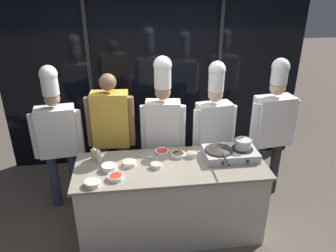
# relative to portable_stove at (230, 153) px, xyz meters

# --- Properties ---
(ground_plane) EXTENTS (24.00, 24.00, 0.00)m
(ground_plane) POSITION_rel_portable_stove_xyz_m (-0.68, -0.08, -0.96)
(ground_plane) COLOR brown
(window_wall_back) EXTENTS (4.49, 0.09, 2.70)m
(window_wall_back) POSITION_rel_portable_stove_xyz_m (-0.68, 1.66, 0.39)
(window_wall_back) COLOR black
(window_wall_back) RESTS_ON ground_plane
(demo_counter) EXTENTS (2.07, 0.78, 0.90)m
(demo_counter) POSITION_rel_portable_stove_xyz_m (-0.68, -0.08, -0.50)
(demo_counter) COLOR beige
(demo_counter) RESTS_ON ground_plane
(portable_stove) EXTENTS (0.59, 0.38, 0.11)m
(portable_stove) POSITION_rel_portable_stove_xyz_m (0.00, 0.00, 0.00)
(portable_stove) COLOR #B2B5BA
(portable_stove) RESTS_ON demo_counter
(frying_pan) EXTENTS (0.31, 0.54, 0.05)m
(frying_pan) POSITION_rel_portable_stove_xyz_m (-0.14, -0.00, 0.08)
(frying_pan) COLOR #38332D
(frying_pan) RESTS_ON portable_stove
(stock_pot) EXTENTS (0.21, 0.18, 0.11)m
(stock_pot) POSITION_rel_portable_stove_xyz_m (0.14, 0.00, 0.11)
(stock_pot) COLOR #B7BABF
(stock_pot) RESTS_ON portable_stove
(squeeze_bottle_oil) EXTENTS (0.06, 0.06, 0.15)m
(squeeze_bottle_oil) POSITION_rel_portable_stove_xyz_m (-1.51, 0.15, 0.02)
(squeeze_bottle_oil) COLOR beige
(squeeze_bottle_oil) RESTS_ON demo_counter
(squeeze_bottle_clear) EXTENTS (0.05, 0.05, 0.17)m
(squeeze_bottle_clear) POSITION_rel_portable_stove_xyz_m (-1.46, 0.08, 0.03)
(squeeze_bottle_clear) COLOR white
(squeeze_bottle_clear) RESTS_ON demo_counter
(prep_bowl_bell_pepper) EXTENTS (0.16, 0.16, 0.04)m
(prep_bowl_bell_pepper) POSITION_rel_portable_stove_xyz_m (-0.75, 0.19, -0.03)
(prep_bowl_bell_pepper) COLOR white
(prep_bowl_bell_pepper) RESTS_ON demo_counter
(prep_bowl_chili_flakes) EXTENTS (0.16, 0.16, 0.05)m
(prep_bowl_chili_flakes) POSITION_rel_portable_stove_xyz_m (-1.27, -0.28, -0.02)
(prep_bowl_chili_flakes) COLOR white
(prep_bowl_chili_flakes) RESTS_ON demo_counter
(prep_bowl_soy_glaze) EXTENTS (0.16, 0.16, 0.05)m
(prep_bowl_soy_glaze) POSITION_rel_portable_stove_xyz_m (-0.58, 0.10, -0.02)
(prep_bowl_soy_glaze) COLOR white
(prep_bowl_soy_glaze) RESTS_ON demo_counter
(prep_bowl_shrimp) EXTENTS (0.12, 0.12, 0.05)m
(prep_bowl_shrimp) POSITION_rel_portable_stove_xyz_m (-0.85, -0.11, -0.02)
(prep_bowl_shrimp) COLOR white
(prep_bowl_shrimp) RESTS_ON demo_counter
(prep_bowl_noodles) EXTENTS (0.16, 0.16, 0.05)m
(prep_bowl_noodles) POSITION_rel_portable_stove_xyz_m (-1.49, -0.36, -0.02)
(prep_bowl_noodles) COLOR white
(prep_bowl_noodles) RESTS_ON demo_counter
(prep_bowl_ginger) EXTENTS (0.14, 0.14, 0.05)m
(prep_bowl_ginger) POSITION_rel_portable_stove_xyz_m (-1.13, -0.03, -0.02)
(prep_bowl_ginger) COLOR white
(prep_bowl_ginger) RESTS_ON demo_counter
(prep_bowl_mushrooms) EXTENTS (0.11, 0.11, 0.06)m
(prep_bowl_mushrooms) POSITION_rel_portable_stove_xyz_m (-0.42, 0.06, -0.02)
(prep_bowl_mushrooms) COLOR white
(prep_bowl_mushrooms) RESTS_ON demo_counter
(prep_bowl_rice) EXTENTS (0.16, 0.16, 0.06)m
(prep_bowl_rice) POSITION_rel_portable_stove_xyz_m (-1.34, -0.09, -0.02)
(prep_bowl_rice) COLOR white
(prep_bowl_rice) RESTS_ON demo_counter
(serving_spoon_slotted) EXTENTS (0.21, 0.15, 0.02)m
(serving_spoon_slotted) POSITION_rel_portable_stove_xyz_m (-0.92, 0.11, -0.04)
(serving_spoon_slotted) COLOR #B2B5BA
(serving_spoon_slotted) RESTS_ON demo_counter
(chef_head) EXTENTS (0.60, 0.29, 1.87)m
(chef_head) POSITION_rel_portable_stove_xyz_m (-1.97, 0.60, 0.10)
(chef_head) COLOR #2D3856
(chef_head) RESTS_ON ground_plane
(person_guest) EXTENTS (0.58, 0.26, 1.75)m
(person_guest) POSITION_rel_portable_stove_xyz_m (-1.33, 0.60, 0.11)
(person_guest) COLOR #4C4C51
(person_guest) RESTS_ON ground_plane
(chef_sous) EXTENTS (0.54, 0.27, 1.96)m
(chef_sous) POSITION_rel_portable_stove_xyz_m (-0.70, 0.51, 0.17)
(chef_sous) COLOR #232326
(chef_sous) RESTS_ON ground_plane
(chef_line) EXTENTS (0.56, 0.28, 1.87)m
(chef_line) POSITION_rel_portable_stove_xyz_m (-0.06, 0.54, 0.10)
(chef_line) COLOR #2D3856
(chef_line) RESTS_ON ground_plane
(chef_pastry) EXTENTS (0.62, 0.31, 1.90)m
(chef_pastry) POSITION_rel_portable_stove_xyz_m (0.69, 0.49, 0.12)
(chef_pastry) COLOR #232326
(chef_pastry) RESTS_ON ground_plane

